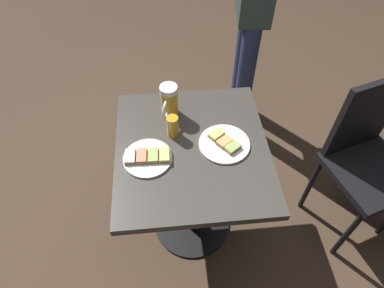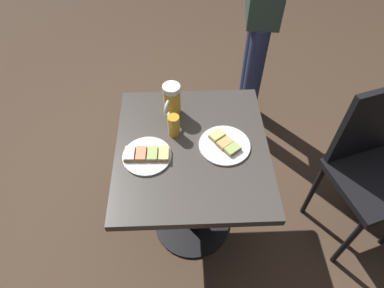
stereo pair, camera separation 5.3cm
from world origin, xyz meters
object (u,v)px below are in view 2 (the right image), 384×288
plate_near (147,155)px  cafe_chair (370,163)px  beer_glass_small (174,126)px  plate_far (224,144)px  beer_mug (172,101)px

plate_near → cafe_chair: size_ratio=0.22×
plate_near → beer_glass_small: beer_glass_small is taller
plate_near → beer_glass_small: bearing=137.8°
plate_near → plate_far: 0.34m
beer_glass_small → cafe_chair: (0.07, 0.93, -0.22)m
beer_glass_small → cafe_chair: cafe_chair is taller
beer_mug → beer_glass_small: (0.13, 0.01, -0.03)m
cafe_chair → plate_near: bearing=-13.9°
beer_mug → beer_glass_small: size_ratio=1.54×
beer_glass_small → cafe_chair: size_ratio=0.11×
beer_glass_small → cafe_chair: bearing=85.6°
cafe_chair → beer_glass_small: bearing=-21.3°
plate_far → beer_mug: bearing=-132.3°
plate_far → cafe_chair: 0.74m
plate_near → beer_glass_small: size_ratio=1.97×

